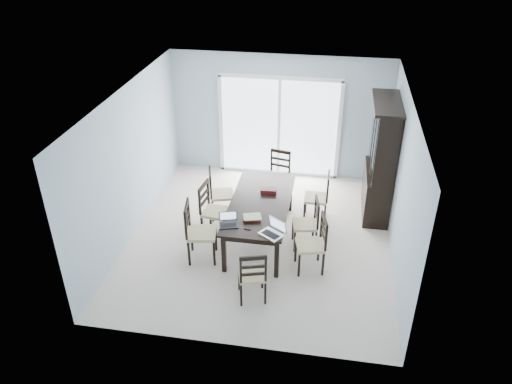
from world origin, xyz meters
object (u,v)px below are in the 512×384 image
Objects in this scene: chair_end_far at (279,169)px; chair_left_mid at (210,204)px; chair_left_near at (195,226)px; chair_end_near at (252,271)px; cell_phone at (248,228)px; laptop_dark at (229,223)px; china_hutch at (381,161)px; chair_left_far at (217,188)px; chair_right_mid at (310,218)px; hot_tub at (246,128)px; chair_right_near at (316,238)px; game_box at (269,191)px; laptop_silver at (271,232)px; dining_table at (260,205)px; chair_right_far at (322,192)px.

chair_left_mid is at bearing 69.67° from chair_end_far.
chair_left_near is 1.15× the size of chair_end_near.
cell_phone is (0.81, -0.84, 0.15)m from chair_left_mid.
chair_end_far is at bearing 144.86° from chair_left_near.
chair_left_near reaches higher than laptop_dark.
chair_end_far is at bearing 172.07° from china_hutch.
chair_left_far is 1.89m from chair_right_mid.
hot_tub is at bearing 169.96° from chair_left_near.
chair_left_mid reaches higher than chair_left_far.
game_box is at bearing 28.24° from chair_right_near.
game_box is at bearing 134.29° from laptop_silver.
dining_table is 1.20m from chair_left_near.
chair_left_near is 1.32m from chair_left_far.
chair_right_mid reaches higher than chair_end_near.
chair_right_mid is at bearing 95.38° from chair_left_mid.
chair_left_far is 4.04× the size of game_box.
chair_right_mid reaches higher than game_box.
china_hutch is at bearing 24.17° from laptop_dark.
chair_end_near reaches higher than game_box.
cell_phone is (-0.93, -0.76, 0.20)m from chair_right_mid.
chair_left_near is 1.30m from laptop_silver.
chair_right_mid is (1.81, 0.66, -0.08)m from chair_left_near.
laptop_dark reaches higher than game_box.
china_hutch reaches higher than chair_left_near.
chair_left_far is 10.41× the size of cell_phone.
chair_right_near is at bearing -11.50° from laptop_dark.
hot_tub is (-1.92, 4.35, -0.09)m from chair_right_near.
cell_phone is (-1.07, -0.16, 0.16)m from chair_right_near.
laptop_dark is (0.57, -0.07, 0.16)m from chair_left_near.
game_box is at bearing -154.43° from china_hutch.
cell_phone is 0.05× the size of hot_tub.
chair_right_mid is at bearing 13.99° from laptop_dark.
chair_left_mid reaches higher than dining_table.
chair_left_far is 2.61× the size of laptop_silver.
chair_left_far is at bearing 99.69° from chair_end_near.
china_hutch is 2.24m from chair_right_near.
china_hutch reaches higher than cell_phone.
china_hutch is at bearing 55.36° from cell_phone.
cell_phone is at bearing 51.84° from chair_left_mid.
chair_end_near reaches higher than hot_tub.
chair_right_near is 2.63× the size of laptop_silver.
dining_table is 1.96× the size of chair_end_far.
chair_right_far reaches higher than hot_tub.
laptop_silver is (0.20, -2.46, 0.22)m from chair_end_far.
chair_left_far is (-0.03, 0.59, -0.02)m from chair_left_mid.
dining_table is at bearing 42.12° from chair_right_near.
chair_right_near is at bearing 18.71° from cell_phone.
china_hutch is at bearing 114.04° from chair_left_near.
chair_end_near reaches higher than laptop_dark.
chair_end_near reaches higher than dining_table.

